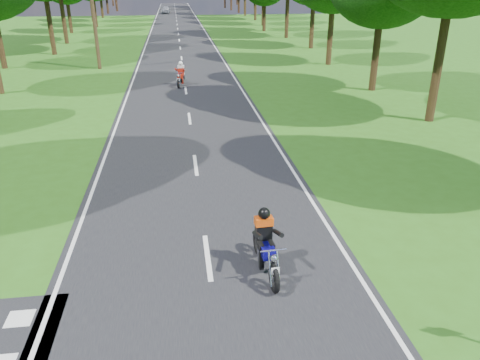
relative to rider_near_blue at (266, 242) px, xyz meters
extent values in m
plane|color=#295914|center=(-1.26, -1.25, -0.77)|extent=(160.00, 160.00, 0.00)
cube|color=black|center=(-1.26, 48.75, -0.76)|extent=(7.00, 140.00, 0.02)
cube|color=silver|center=(-1.26, 0.75, -0.75)|extent=(0.12, 2.00, 0.01)
cube|color=silver|center=(-1.26, 6.75, -0.75)|extent=(0.12, 2.00, 0.01)
cube|color=silver|center=(-1.26, 12.75, -0.75)|extent=(0.12, 2.00, 0.01)
cube|color=silver|center=(-1.26, 18.75, -0.75)|extent=(0.12, 2.00, 0.01)
cube|color=silver|center=(-1.26, 24.75, -0.75)|extent=(0.12, 2.00, 0.01)
cube|color=silver|center=(-1.26, 30.75, -0.75)|extent=(0.12, 2.00, 0.01)
cube|color=silver|center=(-1.26, 36.75, -0.75)|extent=(0.12, 2.00, 0.01)
cube|color=silver|center=(-1.26, 42.75, -0.75)|extent=(0.12, 2.00, 0.01)
cube|color=silver|center=(-1.26, 48.75, -0.75)|extent=(0.12, 2.00, 0.01)
cube|color=silver|center=(-1.26, 54.75, -0.75)|extent=(0.12, 2.00, 0.01)
cube|color=silver|center=(-1.26, 60.75, -0.75)|extent=(0.12, 2.00, 0.01)
cube|color=silver|center=(-1.26, 66.75, -0.75)|extent=(0.12, 2.00, 0.01)
cube|color=silver|center=(-1.26, 72.75, -0.75)|extent=(0.12, 2.00, 0.01)
cube|color=silver|center=(-1.26, 78.75, -0.75)|extent=(0.12, 2.00, 0.01)
cube|color=silver|center=(-1.26, 84.75, -0.75)|extent=(0.12, 2.00, 0.01)
cube|color=silver|center=(-1.26, 90.75, -0.75)|extent=(0.12, 2.00, 0.01)
cube|color=silver|center=(-1.26, 96.75, -0.75)|extent=(0.12, 2.00, 0.01)
cube|color=silver|center=(-1.26, 102.75, -0.75)|extent=(0.12, 2.00, 0.01)
cube|color=silver|center=(-1.26, 108.75, -0.75)|extent=(0.12, 2.00, 0.01)
cube|color=silver|center=(-1.26, 114.75, -0.75)|extent=(0.12, 2.00, 0.01)
cube|color=silver|center=(-4.56, 48.75, -0.75)|extent=(0.10, 140.00, 0.01)
cube|color=silver|center=(2.04, 48.75, -0.75)|extent=(0.10, 140.00, 0.01)
cube|color=silver|center=(-5.06, -0.95, -0.75)|extent=(0.50, 0.50, 0.01)
cylinder|color=black|center=(-14.19, 27.93, 1.12)|extent=(0.40, 0.40, 3.79)
cylinder|color=black|center=(-12.08, 34.34, 1.38)|extent=(0.40, 0.40, 4.32)
cylinder|color=black|center=(-12.51, 41.84, 1.43)|extent=(0.40, 0.40, 4.40)
cylinder|color=black|center=(-13.86, 51.53, 0.83)|extent=(0.40, 0.40, 3.20)
cylinder|color=black|center=(-12.00, 58.90, 0.84)|extent=(0.40, 0.40, 3.22)
cylinder|color=black|center=(-13.55, 66.66, 1.03)|extent=(0.40, 0.40, 3.61)
cylinder|color=black|center=(-13.19, 74.49, 0.56)|extent=(0.40, 0.40, 2.67)
cylinder|color=black|center=(-13.43, 83.65, 0.77)|extent=(0.40, 0.40, 3.09)
cylinder|color=black|center=(9.81, 10.95, 1.51)|extent=(0.40, 0.40, 4.56)
cylinder|color=black|center=(9.67, 17.44, 0.97)|extent=(0.40, 0.40, 3.49)
cylinder|color=black|center=(9.81, 26.33, 1.07)|extent=(0.40, 0.40, 3.69)
cylinder|color=black|center=(10.92, 35.16, 1.10)|extent=(0.40, 0.40, 3.74)
cylinder|color=black|center=(10.46, 43.47, 1.55)|extent=(0.40, 0.40, 4.64)
cylinder|color=black|center=(9.29, 50.67, 0.68)|extent=(0.40, 0.40, 2.91)
cylinder|color=black|center=(10.51, 58.14, 1.16)|extent=(0.40, 0.40, 3.88)
cylinder|color=black|center=(10.84, 66.62, 1.31)|extent=(0.40, 0.40, 4.18)
cylinder|color=black|center=(10.55, 75.58, 1.54)|extent=(0.40, 0.40, 4.63)
cylinder|color=black|center=(10.43, 82.86, 0.91)|extent=(0.40, 0.40, 3.36)
cylinder|color=black|center=(-17.26, 93.75, 0.99)|extent=(0.40, 0.40, 3.52)
cylinder|color=#382616|center=(-7.26, 26.75, 3.23)|extent=(0.26, 0.26, 8.00)
imported|color=#B2B4B9|center=(-3.02, 82.60, -0.08)|extent=(1.94, 4.11, 1.36)
camera|label=1|loc=(-1.77, -8.76, 5.38)|focal=35.00mm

